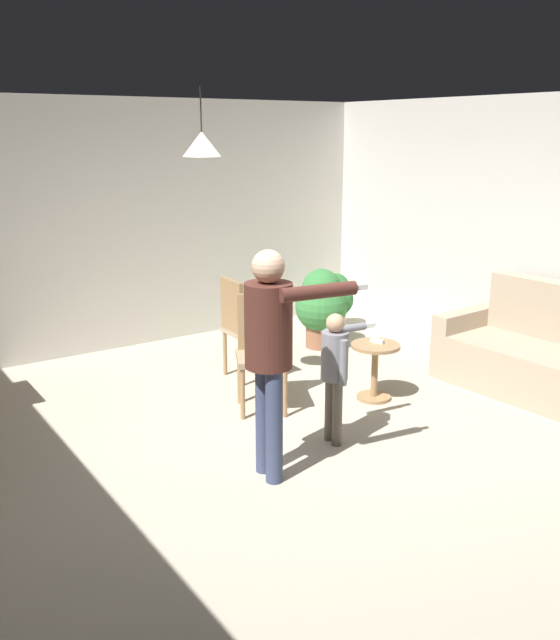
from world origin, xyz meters
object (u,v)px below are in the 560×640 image
Objects in this scene: side_table_by_couch at (375,365)px; potted_plant_corner at (321,304)px; couch_floral at (541,358)px; person_child at (336,364)px; potted_plant_by_wall at (335,298)px; dining_chair_near_wall at (243,325)px; person_adult at (270,340)px; spare_remote_on_table at (377,341)px; dining_chair_centre_back at (261,348)px.

side_table_by_couch is 1.63m from potted_plant_corner.
potted_plant_corner is at bearing 16.71° from couch_floral.
potted_plant_by_wall is (2.04, 2.55, -0.27)m from person_child.
couch_floral is 2.78m from potted_plant_by_wall.
couch_floral is at bearing 49.70° from dining_chair_near_wall.
spare_remote_on_table is at bearing 122.12° from person_adult.
dining_chair_near_wall is 1.31m from potted_plant_corner.
potted_plant_by_wall is at bearing 0.76° from couch_floral.
potted_plant_corner is (0.55, 1.52, 0.16)m from side_table_by_couch.
side_table_by_couch is 0.58× the size of potted_plant_corner.
side_table_by_couch is 1.05m from person_child.
dining_chair_near_wall is 1.12× the size of potted_plant_corner.
person_child is at bearing -4.13° from dining_chair_near_wall.
person_adult is at bearing -24.03° from dining_chair_near_wall.
person_adult reaches higher than dining_chair_near_wall.
person_child is (-0.86, -0.51, 0.32)m from side_table_by_couch.
side_table_by_couch is 0.32× the size of person_adult.
potted_plant_by_wall is at bearing 60.63° from spare_remote_on_table.
person_child is 8.01× the size of spare_remote_on_table.
person_adult is at bearing -156.48° from side_table_by_couch.
spare_remote_on_table is (0.04, 0.02, 0.21)m from side_table_by_couch.
dining_chair_near_wall is 1.46× the size of potted_plant_by_wall.
person_child is 1.04× the size of dining_chair_near_wall.
person_child is 1.17× the size of potted_plant_corner.
couch_floral is at bearing -179.65° from dining_chair_centre_back.
person_child is at bearing 112.54° from person_adult.
potted_plant_by_wall is 5.25× the size of spare_remote_on_table.
couch_floral reaches higher than side_table_by_couch.
spare_remote_on_table is (0.99, -0.40, -0.01)m from dining_chair_centre_back.
person_adult is 2.37× the size of potted_plant_by_wall.
couch_floral is 14.21× the size of spare_remote_on_table.
spare_remote_on_table is (-1.14, -2.02, 0.16)m from potted_plant_by_wall.
side_table_by_couch is 0.22m from spare_remote_on_table.
dining_chair_near_wall is (0.17, 1.64, -0.10)m from person_child.
potted_plant_corner is at bearing 144.46° from person_adult.
person_adult reaches higher than spare_remote_on_table.
person_adult is 12.43× the size of spare_remote_on_table.
potted_plant_corner is (1.50, 1.10, -0.05)m from dining_chair_centre_back.
person_adult reaches higher than dining_chair_centre_back.
side_table_by_couch is 0.76× the size of potted_plant_by_wall.
person_adult is 1.81× the size of potted_plant_corner.
couch_floral is at bearing -85.82° from potted_plant_by_wall.
spare_remote_on_table is at bearing 57.22° from couch_floral.
person_adult is 0.81m from person_child.
person_child is 1.05m from spare_remote_on_table.
dining_chair_centre_back is at bearing -168.81° from person_child.
couch_floral reaches higher than spare_remote_on_table.
potted_plant_corner is at bearing -117.10° from dining_chair_centre_back.
potted_plant_corner is 6.86× the size of spare_remote_on_table.
person_child reaches higher than dining_chair_centre_back.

